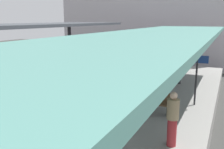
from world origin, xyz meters
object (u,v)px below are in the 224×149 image
Objects in this scene: litter_bin at (150,91)px; passenger_near_bench at (173,118)px; platform_sign at (197,69)px; commuter_train at (120,66)px; platform_bench at (155,102)px.

litter_bin is 4.53m from passenger_near_bench.
platform_sign is 2.37m from litter_bin.
passenger_near_bench is (-0.14, -4.17, -0.75)m from platform_sign.
platform_sign reaches higher than litter_bin.
commuter_train is 4.82m from litter_bin.
litter_bin is at bearing 114.83° from passenger_near_bench.
platform_sign is (5.15, -3.58, 0.90)m from commuter_train.
litter_bin is at bearing -177.69° from platform_sign.
litter_bin is at bearing -49.58° from commuter_train.
platform_sign is 2.76× the size of litter_bin.
commuter_train is 6.52m from platform_bench.
commuter_train is at bearing 145.17° from platform_sign.
platform_sign is at bearing -34.83° from commuter_train.
commuter_train reaches higher than platform_sign.
litter_bin is (-0.70, 1.61, -0.06)m from platform_bench.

